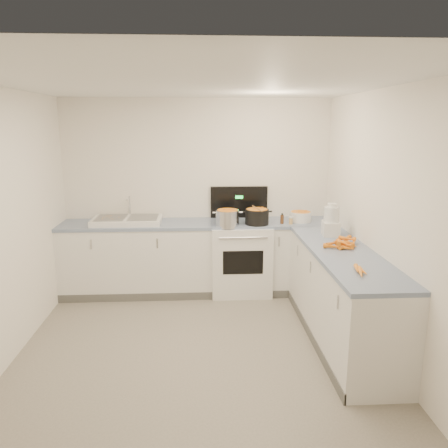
{
  "coord_description": "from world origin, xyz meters",
  "views": [
    {
      "loc": [
        0.03,
        -3.78,
        2.17
      ],
      "look_at": [
        0.3,
        1.1,
        1.05
      ],
      "focal_mm": 35.0,
      "sensor_mm": 36.0,
      "label": 1
    }
  ],
  "objects": [
    {
      "name": "peelings",
      "position": [
        -1.12,
        1.69,
        1.02
      ],
      "size": [
        0.23,
        0.24,
        0.01
      ],
      "color": "tan",
      "rests_on": "sink"
    },
    {
      "name": "mixing_bowl",
      "position": [
        1.32,
        1.67,
        1.0
      ],
      "size": [
        0.29,
        0.29,
        0.13
      ],
      "primitive_type": "cylinder",
      "rotation": [
        0.0,
        0.0,
        -0.04
      ],
      "color": "white",
      "rests_on": "counter_back"
    },
    {
      "name": "ceiling",
      "position": [
        0.0,
        0.0,
        2.5
      ],
      "size": [
        3.5,
        4.0,
        0.0
      ],
      "primitive_type": null,
      "rotation": [
        3.14,
        0.0,
        0.0
      ],
      "color": "white",
      "rests_on": "ground"
    },
    {
      "name": "sink",
      "position": [
        -0.9,
        1.7,
        0.98
      ],
      "size": [
        0.86,
        0.52,
        0.31
      ],
      "color": "white",
      "rests_on": "counter_back"
    },
    {
      "name": "stove",
      "position": [
        0.55,
        1.69,
        0.47
      ],
      "size": [
        0.76,
        0.65,
        1.36
      ],
      "color": "white",
      "rests_on": "ground"
    },
    {
      "name": "counter_right",
      "position": [
        1.45,
        0.3,
        0.47
      ],
      "size": [
        0.62,
        2.2,
        0.94
      ],
      "color": "white",
      "rests_on": "ground"
    },
    {
      "name": "carrot_pile",
      "position": [
        1.5,
        0.46,
        0.98
      ],
      "size": [
        0.41,
        0.39,
        0.09
      ],
      "color": "orange",
      "rests_on": "counter_right"
    },
    {
      "name": "wooden_spoon",
      "position": [
        0.74,
        1.55,
        1.14
      ],
      "size": [
        0.09,
        0.37,
        0.02
      ],
      "primitive_type": "cylinder",
      "rotation": [
        1.57,
        0.0,
        0.19
      ],
      "color": "#AD7A47",
      "rests_on": "black_pot"
    },
    {
      "name": "extract_bottle",
      "position": [
        1.06,
        1.56,
        0.99
      ],
      "size": [
        0.04,
        0.04,
        0.11
      ],
      "primitive_type": "cylinder",
      "color": "#593319",
      "rests_on": "counter_back"
    },
    {
      "name": "food_processor",
      "position": [
        1.5,
        0.94,
        1.1
      ],
      "size": [
        0.2,
        0.24,
        0.37
      ],
      "color": "white",
      "rests_on": "counter_right"
    },
    {
      "name": "black_pot",
      "position": [
        0.74,
        1.55,
        1.03
      ],
      "size": [
        0.37,
        0.37,
        0.21
      ],
      "primitive_type": "cylinder",
      "rotation": [
        0.0,
        0.0,
        -0.3
      ],
      "color": "black",
      "rests_on": "stove"
    },
    {
      "name": "wall_right",
      "position": [
        1.75,
        0.0,
        1.25
      ],
      "size": [
        0.0,
        4.0,
        2.5
      ],
      "primitive_type": null,
      "rotation": [
        1.57,
        0.0,
        -1.57
      ],
      "color": "white",
      "rests_on": "ground"
    },
    {
      "name": "wall_front",
      "position": [
        0.0,
        -2.0,
        1.25
      ],
      "size": [
        3.5,
        0.0,
        2.5
      ],
      "primitive_type": null,
      "rotation": [
        -1.57,
        0.0,
        0.0
      ],
      "color": "white",
      "rests_on": "ground"
    },
    {
      "name": "peeled_carrots",
      "position": [
        1.37,
        -0.34,
        0.96
      ],
      "size": [
        0.1,
        0.3,
        0.04
      ],
      "color": "orange",
      "rests_on": "counter_right"
    },
    {
      "name": "wall_back",
      "position": [
        0.0,
        2.0,
        1.25
      ],
      "size": [
        3.5,
        0.0,
        2.5
      ],
      "primitive_type": null,
      "rotation": [
        1.57,
        0.0,
        0.0
      ],
      "color": "white",
      "rests_on": "ground"
    },
    {
      "name": "counter_back",
      "position": [
        0.0,
        1.7,
        0.47
      ],
      "size": [
        3.5,
        0.62,
        0.94
      ],
      "color": "white",
      "rests_on": "ground"
    },
    {
      "name": "steel_pot",
      "position": [
        0.37,
        1.51,
        1.03
      ],
      "size": [
        0.32,
        0.32,
        0.21
      ],
      "primitive_type": "cylinder",
      "rotation": [
        0.0,
        0.0,
        -0.12
      ],
      "color": "silver",
      "rests_on": "stove"
    },
    {
      "name": "floor",
      "position": [
        0.0,
        0.0,
        0.0
      ],
      "size": [
        3.5,
        4.0,
        0.0
      ],
      "primitive_type": null,
      "color": "gray",
      "rests_on": "ground"
    },
    {
      "name": "spice_jar",
      "position": [
        1.17,
        1.53,
        0.98
      ],
      "size": [
        0.05,
        0.05,
        0.08
      ],
      "primitive_type": "cylinder",
      "color": "#E5B266",
      "rests_on": "counter_back"
    }
  ]
}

